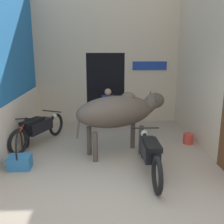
{
  "coord_description": "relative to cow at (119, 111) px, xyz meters",
  "views": [
    {
      "loc": [
        -0.21,
        -3.65,
        2.38
      ],
      "look_at": [
        0.04,
        2.12,
        0.96
      ],
      "focal_mm": 42.0,
      "sensor_mm": 36.0,
      "label": 1
    }
  ],
  "objects": [
    {
      "name": "bicycle",
      "position": [
        -2.16,
        0.02,
        -0.63
      ],
      "size": [
        0.44,
        1.8,
        0.75
      ],
      "color": "black",
      "rests_on": "ground_plane"
    },
    {
      "name": "motorcycle_far",
      "position": [
        -1.97,
        0.69,
        -0.57
      ],
      "size": [
        0.99,
        1.96,
        0.74
      ],
      "color": "black",
      "rests_on": "ground_plane"
    },
    {
      "name": "ground_plane",
      "position": [
        -0.2,
        -2.0,
        -1.0
      ],
      "size": [
        30.0,
        30.0,
        0.0
      ],
      "primitive_type": "plane",
      "color": "tan"
    },
    {
      "name": "crate",
      "position": [
        -2.05,
        -0.7,
        -0.86
      ],
      "size": [
        0.44,
        0.32,
        0.28
      ],
      "color": "teal",
      "rests_on": "ground_plane"
    },
    {
      "name": "wall_left_shopfront",
      "position": [
        -2.54,
        0.34,
        1.03
      ],
      "size": [
        0.25,
        4.71,
        4.2
      ],
      "color": "#236BAD",
      "rests_on": "ground_plane"
    },
    {
      "name": "shopkeeper_seated",
      "position": [
        -0.18,
        2.19,
        -0.39
      ],
      "size": [
        0.38,
        0.33,
        1.17
      ],
      "color": "#282833",
      "rests_on": "ground_plane"
    },
    {
      "name": "wall_right_with_door",
      "position": [
        2.15,
        0.31,
        1.07
      ],
      "size": [
        0.22,
        4.71,
        4.2
      ],
      "color": "beige",
      "rests_on": "ground_plane"
    },
    {
      "name": "motorcycle_near",
      "position": [
        0.52,
        -1.01,
        -0.56
      ],
      "size": [
        0.58,
        2.08,
        0.76
      ],
      "color": "black",
      "rests_on": "ground_plane"
    },
    {
      "name": "cow",
      "position": [
        0.0,
        0.0,
        0.0
      ],
      "size": [
        2.2,
        1.32,
        1.43
      ],
      "color": "#4C4238",
      "rests_on": "ground_plane"
    },
    {
      "name": "wall_back_with_doorway",
      "position": [
        -0.21,
        2.96,
        0.74
      ],
      "size": [
        4.52,
        0.93,
        4.2
      ],
      "color": "beige",
      "rests_on": "ground_plane"
    },
    {
      "name": "plastic_stool",
      "position": [
        0.14,
        2.27,
        -0.79
      ],
      "size": [
        0.37,
        0.37,
        0.39
      ],
      "color": "red",
      "rests_on": "ground_plane"
    },
    {
      "name": "bucket",
      "position": [
        1.81,
        0.57,
        -0.87
      ],
      "size": [
        0.26,
        0.26,
        0.26
      ],
      "color": "#C63D33",
      "rests_on": "ground_plane"
    }
  ]
}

